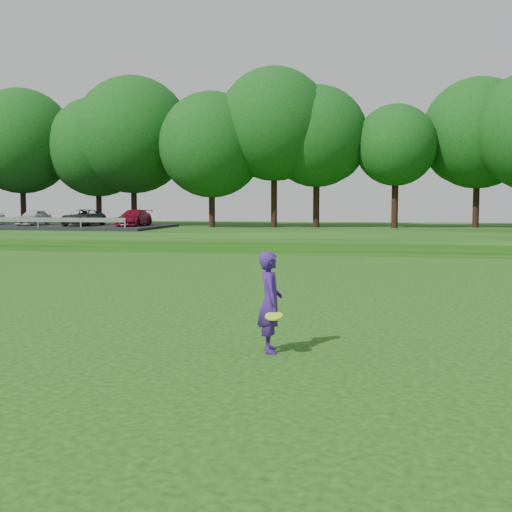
# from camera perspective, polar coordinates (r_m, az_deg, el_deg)

# --- Properties ---
(ground) EXTENTS (140.00, 140.00, 0.00)m
(ground) POSITION_cam_1_polar(r_m,az_deg,el_deg) (12.28, -6.13, -7.26)
(ground) COLOR #133B0B
(ground) RESTS_ON ground
(berm) EXTENTS (130.00, 30.00, 0.60)m
(berm) POSITION_cam_1_polar(r_m,az_deg,el_deg) (45.68, 6.29, 1.99)
(berm) COLOR #133B0B
(berm) RESTS_ON ground
(walking_path) EXTENTS (130.00, 1.60, 0.04)m
(walking_path) POSITION_cam_1_polar(r_m,az_deg,el_deg) (31.79, 4.35, 0.25)
(walking_path) COLOR gray
(walking_path) RESTS_ON ground
(treeline) EXTENTS (104.00, 7.00, 15.00)m
(treeline) POSITION_cam_1_polar(r_m,az_deg,el_deg) (49.92, 6.74, 11.20)
(treeline) COLOR #0F4313
(treeline) RESTS_ON berm
(parking_lot) EXTENTS (24.00, 9.00, 1.38)m
(parking_lot) POSITION_cam_1_polar(r_m,az_deg,el_deg) (51.82, -20.51, 2.89)
(parking_lot) COLOR black
(parking_lot) RESTS_ON berm
(woman) EXTENTS (0.57, 0.83, 1.73)m
(woman) POSITION_cam_1_polar(r_m,az_deg,el_deg) (10.97, 1.26, -4.11)
(woman) COLOR #3C1B7C
(woman) RESTS_ON ground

